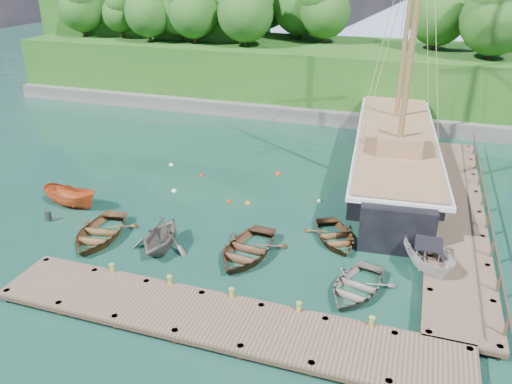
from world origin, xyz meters
TOP-DOWN VIEW (x-y plane):
  - ground at (0.00, 0.00)m, footprint 160.00×160.00m
  - dock_near at (2.00, -6.50)m, footprint 20.00×3.20m
  - dock_east at (11.50, 7.00)m, footprint 3.20×24.00m
  - bollard_0 at (-4.00, -5.10)m, footprint 0.26×0.26m
  - bollard_1 at (-1.00, -5.10)m, footprint 0.26×0.26m
  - bollard_2 at (2.00, -5.10)m, footprint 0.26×0.26m
  - bollard_3 at (5.00, -5.10)m, footprint 0.26×0.26m
  - bollard_4 at (8.00, -5.10)m, footprint 0.26×0.26m
  - rowboat_0 at (-7.08, -1.77)m, footprint 4.04×5.17m
  - rowboat_1 at (-3.31, -1.66)m, footprint 3.43×3.88m
  - rowboat_2 at (1.18, -0.86)m, footprint 3.87×5.09m
  - rowboat_3 at (7.00, -2.20)m, footprint 3.94×4.78m
  - rowboat_4 at (5.26, 2.05)m, footprint 4.35×4.82m
  - motorboat_orange at (-10.95, 1.02)m, footprint 3.97×1.82m
  - cabin_boat_white at (10.00, 0.83)m, footprint 3.34×4.80m
  - schooner at (7.44, 13.15)m, footprint 7.33×29.62m
  - mooring_buoy_0 at (-5.97, 5.01)m, footprint 0.35×0.35m
  - mooring_buoy_1 at (-1.94, 4.73)m, footprint 0.29×0.29m
  - mooring_buoy_2 at (-0.74, 4.86)m, footprint 0.34×0.34m
  - mooring_buoy_3 at (3.46, 6.58)m, footprint 0.28×0.28m
  - mooring_buoy_4 at (-5.30, 7.96)m, footprint 0.30×0.30m
  - mooring_buoy_5 at (-0.26, 9.99)m, footprint 0.36×0.36m
  - mooring_buoy_6 at (-8.27, 9.08)m, footprint 0.32×0.32m
  - headland at (-12.88, 31.36)m, footprint 51.00×19.31m
  - distant_ridge at (4.30, 70.00)m, footprint 117.00×40.00m

SIDE VIEW (x-z plane):
  - ground at x=0.00m, z-range 0.00..0.00m
  - bollard_0 at x=-4.00m, z-range -0.23..0.23m
  - bollard_1 at x=-1.00m, z-range -0.23..0.23m
  - bollard_2 at x=2.00m, z-range -0.23..0.23m
  - bollard_3 at x=5.00m, z-range -0.23..0.23m
  - bollard_4 at x=8.00m, z-range -0.23..0.23m
  - rowboat_0 at x=-7.08m, z-range -0.49..0.49m
  - rowboat_1 at x=-3.31m, z-range -0.96..0.96m
  - rowboat_2 at x=1.18m, z-range -0.49..0.49m
  - rowboat_3 at x=7.00m, z-range -0.43..0.43m
  - rowboat_4 at x=5.26m, z-range -0.41..0.41m
  - motorboat_orange at x=-10.95m, z-range -0.74..0.74m
  - cabin_boat_white at x=10.00m, z-range -0.87..0.87m
  - mooring_buoy_0 at x=-5.97m, z-range -0.17..0.17m
  - mooring_buoy_1 at x=-1.94m, z-range -0.15..0.15m
  - mooring_buoy_2 at x=-0.74m, z-range -0.17..0.17m
  - mooring_buoy_3 at x=3.46m, z-range -0.14..0.14m
  - mooring_buoy_4 at x=-5.30m, z-range -0.15..0.15m
  - mooring_buoy_5 at x=-0.26m, z-range -0.18..0.18m
  - mooring_buoy_6 at x=-8.27m, z-range -0.16..0.16m
  - dock_near at x=2.00m, z-range -0.12..0.98m
  - dock_east at x=11.50m, z-range -0.12..0.98m
  - schooner at x=7.44m, z-range -9.81..12.26m
  - distant_ridge at x=4.30m, z-range -0.65..9.35m
  - headland at x=-12.88m, z-range -0.91..11.99m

